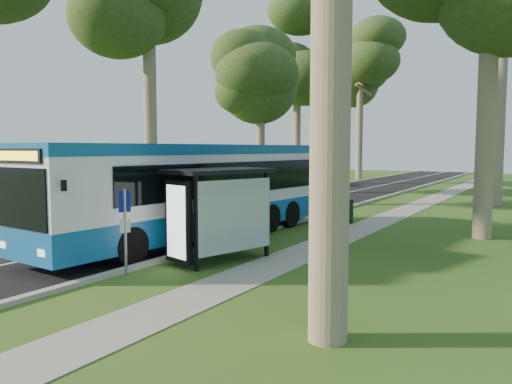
% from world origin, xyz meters
% --- Properties ---
extents(ground, '(120.00, 120.00, 0.00)m').
position_xyz_m(ground, '(0.00, 0.00, 0.00)').
color(ground, '#254E18').
rests_on(ground, ground).
extents(road, '(7.00, 100.00, 0.02)m').
position_xyz_m(road, '(-3.50, 10.00, 0.01)').
color(road, black).
rests_on(road, ground).
extents(kerb_east, '(0.25, 100.00, 0.12)m').
position_xyz_m(kerb_east, '(0.00, 10.00, 0.06)').
color(kerb_east, '#9E9B93').
rests_on(kerb_east, ground).
extents(kerb_west, '(0.25, 100.00, 0.12)m').
position_xyz_m(kerb_west, '(-7.00, 10.00, 0.06)').
color(kerb_west, '#9E9B93').
rests_on(kerb_west, ground).
extents(centre_line, '(0.12, 100.00, 0.00)m').
position_xyz_m(centre_line, '(-3.50, 10.00, 0.02)').
color(centre_line, white).
rests_on(centre_line, road).
extents(footpath, '(1.50, 100.00, 0.02)m').
position_xyz_m(footpath, '(3.00, 10.00, 0.01)').
color(footpath, gray).
rests_on(footpath, ground).
extents(bus, '(3.74, 13.10, 3.43)m').
position_xyz_m(bus, '(-1.29, 0.27, 1.78)').
color(bus, white).
rests_on(bus, ground).
extents(bus_stop_sign, '(0.16, 0.31, 2.26)m').
position_xyz_m(bus_stop_sign, '(0.30, -4.62, 1.42)').
color(bus_stop_sign, gray).
rests_on(bus_stop_sign, ground).
extents(bus_shelter, '(2.49, 3.48, 2.70)m').
position_xyz_m(bus_shelter, '(1.46, -2.29, 1.90)').
color(bus_shelter, black).
rests_on(bus_shelter, ground).
extents(litter_bin, '(0.59, 0.59, 1.03)m').
position_xyz_m(litter_bin, '(1.85, 7.19, 0.52)').
color(litter_bin, black).
rests_on(litter_bin, ground).
extents(car_white, '(3.71, 5.23, 1.65)m').
position_xyz_m(car_white, '(-9.20, 26.33, 0.83)').
color(car_white, silver).
rests_on(car_white, ground).
extents(car_silver, '(3.72, 5.44, 1.70)m').
position_xyz_m(car_silver, '(-9.00, 25.26, 0.85)').
color(car_silver, '#9EA1A5').
rests_on(car_silver, ground).
extents(tree_west_c, '(5.20, 5.20, 12.71)m').
position_xyz_m(tree_west_c, '(-9.00, 18.00, 9.43)').
color(tree_west_c, '#7A6B56').
rests_on(tree_west_c, ground).
extents(tree_west_d, '(5.20, 5.20, 16.07)m').
position_xyz_m(tree_west_d, '(-11.00, 28.00, 11.90)').
color(tree_west_d, '#7A6B56').
rests_on(tree_west_d, ground).
extents(tree_west_e, '(5.20, 5.20, 16.49)m').
position_xyz_m(tree_west_e, '(-8.50, 38.00, 12.20)').
color(tree_west_e, '#7A6B56').
rests_on(tree_west_e, ground).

